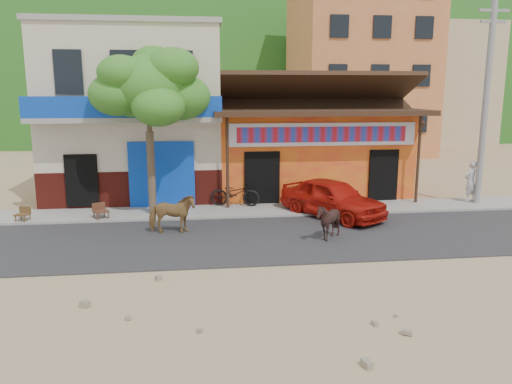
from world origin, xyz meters
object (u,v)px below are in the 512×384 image
Objects in this scene: tree at (150,131)px; utility_pole at (486,102)px; red_car at (332,198)px; cafe_chair_left at (22,208)px; scooter at (235,193)px; cow_dark at (328,221)px; cafe_chair_right at (100,204)px; cow_tan at (172,214)px; pedestrian at (471,181)px.

tree is 0.75× the size of utility_pole.
red_car is 10.89m from cafe_chair_left.
red_car is at bearing -106.20° from scooter.
cafe_chair_left is (-9.98, 3.22, -0.06)m from cow_dark.
cow_dark is 8.02m from cafe_chair_right.
cafe_chair_left is at bearing 143.45° from red_car.
red_car is (0.90, 2.72, 0.11)m from cow_dark.
red_car reaches higher than cow_tan.
utility_pole reaches higher than tree.
utility_pole reaches higher than cow_tan.
utility_pole is 4.18× the size of scooter.
cafe_chair_left is (-17.00, -0.93, -0.39)m from pedestrian.
cafe_chair_left is at bearing -177.67° from utility_pole.
cafe_chair_left is (-7.50, -1.34, -0.06)m from scooter.
scooter is (-9.70, 0.64, -3.50)m from utility_pole.
cafe_chair_left is (-5.20, 1.92, -0.11)m from cow_tan.
cafe_chair_right is (2.64, 0.00, 0.06)m from cafe_chair_left.
cafe_chair_right is at bearing -177.25° from utility_pole.
tree is 7.16m from cow_dark.
red_car is 2.46× the size of pedestrian.
pedestrian is (-0.20, 0.23, -3.16)m from utility_pole.
tree reaches higher than cow_dark.
utility_pole is 6.84× the size of cow_dark.
cow_tan reaches higher than cafe_chair_left.
tree is 3.53m from cow_tan.
cafe_chair_right is (-8.24, 0.50, -0.12)m from red_car.
tree is 6.74× the size of cafe_chair_left.
pedestrian is 14.39m from cafe_chair_right.
pedestrian is (7.02, 4.16, 0.33)m from cow_dark.
cafe_chair_right is at bearing 117.90° from scooter.
tree is at bearing 117.67° from scooter.
scooter is at bearing -25.31° from pedestrian.
scooter is at bearing -33.72° from cow_tan.
cafe_chair_left is at bearing 148.54° from cafe_chair_right.
tree is 3.99× the size of cow_tan.
cow_dark is (5.58, -3.72, -2.49)m from tree.
tree reaches higher than scooter.
pedestrian is at bearing 115.52° from cow_dark.
pedestrian is (6.12, 1.43, 0.22)m from red_car.
cafe_chair_left is at bearing 71.22° from cow_tan.
tree reaches higher than pedestrian.
red_car is at bearing 11.78° from cafe_chair_left.
pedestrian is 1.67× the size of cafe_chair_right.
scooter is 2.15× the size of cafe_chair_left.
cow_tan is 1.69× the size of cafe_chair_left.
cafe_chair_right is (-14.36, -0.93, -0.34)m from pedestrian.
cow_tan is at bearing -68.32° from cafe_chair_right.
tree is at bearing -179.10° from utility_pole.
red_car reaches higher than scooter.
scooter is at bearing -156.59° from cow_dark.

